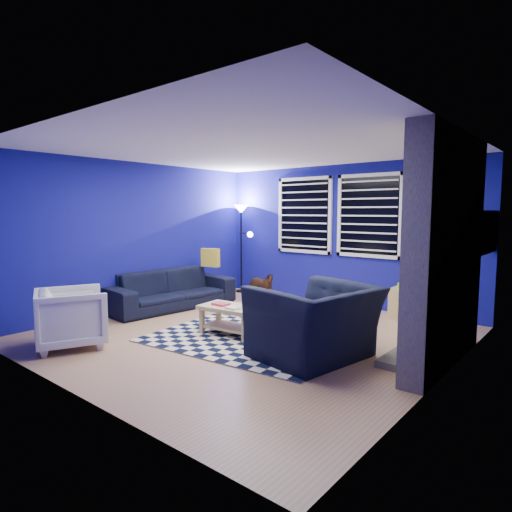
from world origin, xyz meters
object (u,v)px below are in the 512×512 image
Objects in this scene: sofa at (171,289)px; armchair_big at (315,322)px; coffee_table at (230,314)px; tv at (487,232)px; cabinet at (411,304)px; armchair_bent at (71,317)px; rocking_horse at (260,286)px; floor_lamp at (242,221)px.

sofa is 1.75× the size of armchair_big.
coffee_table is (-1.38, 0.07, -0.13)m from armchair_big.
tv is 3.60m from coffee_table.
coffee_table is at bearing -140.32° from tv.
cabinet is (1.60, 2.36, -0.03)m from coffee_table.
sofa is 3.96m from cabinet.
armchair_bent reaches higher than coffee_table.
armchair_big is at bearing -97.86° from cabinet.
armchair_bent is 3.38m from rocking_horse.
floor_lamp is (-1.94, 2.43, 1.19)m from coffee_table.
floor_lamp is at bearing 176.91° from tv.
cabinet is (0.23, 2.43, -0.16)m from armchair_big.
armchair_bent is at bearing -79.32° from floor_lamp.
rocking_horse is (-3.53, -0.44, -1.07)m from tv.
floor_lamp reaches higher than tv.
armchair_bent is at bearing 170.16° from rocking_horse.
sofa is at bearing -47.20° from armchair_bent.
floor_lamp reaches higher than armchair_bent.
tv is at bearing 161.11° from armchair_big.
rocking_horse is at bearing -172.88° from tv.
tv reaches higher than armchair_big.
cabinet reaches higher than coffee_table.
tv is 5.49m from armchair_bent.
tv is at bearing -110.98° from armchair_bent.
armchair_big is 2.44m from cabinet.
armchair_big is at bearing -36.97° from floor_lamp.
cabinet is at bearing 170.28° from tv.
armchair_bent reaches higher than rocking_horse.
sofa is (-4.55, -1.65, -1.07)m from tv.
armchair_bent is 4.28m from floor_lamp.
tv is at bearing 39.68° from coffee_table.
coffee_table is 3.33m from floor_lamp.
rocking_horse is at bearing -118.29° from armchair_big.
armchair_bent is 1.35× the size of cabinet.
cabinet is (2.78, 3.99, -0.11)m from armchair_bent.
cabinet is 3.75m from floor_lamp.
armchair_bent reaches higher than cabinet.
armchair_bent is at bearing -125.89° from coffee_table.
sofa is 2.78× the size of armchair_bent.
sofa is at bearing -160.07° from tv.
floor_lamp is at bearing -116.71° from armchair_big.
rocking_horse is 2.57m from cabinet.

